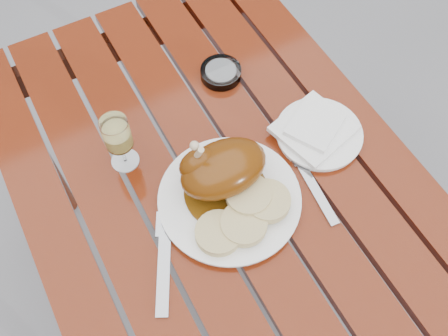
# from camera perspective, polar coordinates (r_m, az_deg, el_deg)

# --- Properties ---
(ground) EXTENTS (60.00, 60.00, 0.00)m
(ground) POSITION_cam_1_polar(r_m,az_deg,el_deg) (1.74, -0.15, -13.57)
(ground) COLOR slate
(ground) RESTS_ON ground
(table) EXTENTS (0.80, 1.20, 0.75)m
(table) POSITION_cam_1_polar(r_m,az_deg,el_deg) (1.39, -0.18, -9.15)
(table) COLOR maroon
(table) RESTS_ON ground
(dinner_plate) EXTENTS (0.36, 0.36, 0.02)m
(dinner_plate) POSITION_cam_1_polar(r_m,az_deg,el_deg) (1.02, 0.63, -3.60)
(dinner_plate) COLOR white
(dinner_plate) RESTS_ON table
(roast_duck) EXTENTS (0.19, 0.17, 0.13)m
(roast_duck) POSITION_cam_1_polar(r_m,az_deg,el_deg) (0.99, -0.45, -0.12)
(roast_duck) COLOR #553109
(roast_duck) RESTS_ON dinner_plate
(bread_dumplings) EXTENTS (0.21, 0.14, 0.03)m
(bread_dumplings) POSITION_cam_1_polar(r_m,az_deg,el_deg) (0.98, 2.39, -5.17)
(bread_dumplings) COLOR tan
(bread_dumplings) RESTS_ON dinner_plate
(wine_glass) EXTENTS (0.06, 0.06, 0.14)m
(wine_glass) POSITION_cam_1_polar(r_m,az_deg,el_deg) (1.04, -11.85, 2.81)
(wine_glass) COLOR #D0C35E
(wine_glass) RESTS_ON table
(side_plate) EXTENTS (0.24, 0.24, 0.02)m
(side_plate) POSITION_cam_1_polar(r_m,az_deg,el_deg) (1.12, 10.79, 3.85)
(side_plate) COLOR white
(side_plate) RESTS_ON table
(napkin) EXTENTS (0.18, 0.17, 0.01)m
(napkin) POSITION_cam_1_polar(r_m,az_deg,el_deg) (1.11, 10.20, 4.44)
(napkin) COLOR white
(napkin) RESTS_ON side_plate
(ashtray) EXTENTS (0.12, 0.12, 0.02)m
(ashtray) POSITION_cam_1_polar(r_m,az_deg,el_deg) (1.21, -0.36, 10.84)
(ashtray) COLOR #B2B7BC
(ashtray) RESTS_ON table
(fork) EXTENTS (0.11, 0.18, 0.01)m
(fork) POSITION_cam_1_polar(r_m,az_deg,el_deg) (0.98, -6.89, -11.09)
(fork) COLOR gray
(fork) RESTS_ON table
(knife) EXTENTS (0.04, 0.21, 0.01)m
(knife) POSITION_cam_1_polar(r_m,az_deg,el_deg) (1.06, 9.92, -1.68)
(knife) COLOR gray
(knife) RESTS_ON table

